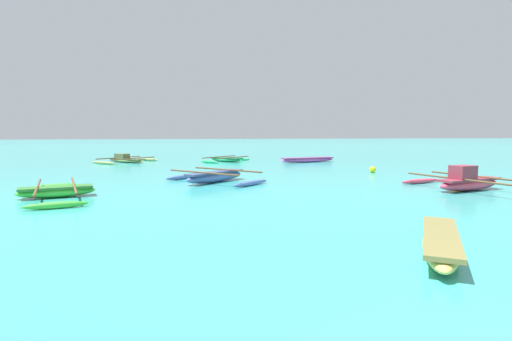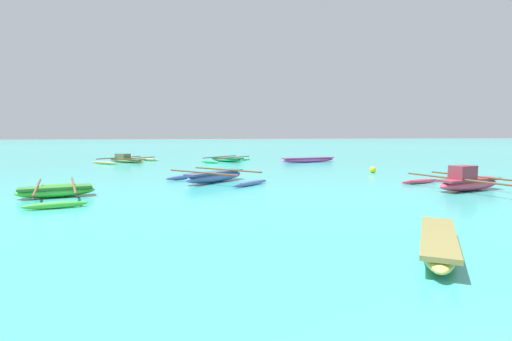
{
  "view_description": "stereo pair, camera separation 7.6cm",
  "coord_description": "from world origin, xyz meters",
  "px_view_note": "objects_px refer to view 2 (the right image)",
  "views": [
    {
      "loc": [
        -2.55,
        -1.72,
        2.12
      ],
      "look_at": [
        0.56,
        17.31,
        0.25
      ],
      "focal_mm": 28.0,
      "sensor_mm": 36.0,
      "label": 1
    },
    {
      "loc": [
        -2.48,
        -1.73,
        2.12
      ],
      "look_at": [
        0.56,
        17.31,
        0.25
      ],
      "focal_mm": 28.0,
      "sensor_mm": 36.0,
      "label": 2
    }
  ],
  "objects_px": {
    "moored_boat_2": "(215,177)",
    "mooring_buoy_2": "(373,170)",
    "moored_boat_1": "(438,243)",
    "moored_boat_3": "(468,182)",
    "moored_boat_5": "(227,159)",
    "moored_boat_0": "(56,191)",
    "mooring_buoy_0": "(457,175)",
    "moored_boat_6": "(308,160)",
    "moored_boat_4": "(126,159)"
  },
  "relations": [
    {
      "from": "moored_boat_0",
      "to": "moored_boat_6",
      "type": "height_order",
      "value": "moored_boat_0"
    },
    {
      "from": "moored_boat_1",
      "to": "mooring_buoy_0",
      "type": "bearing_deg",
      "value": -4.8
    },
    {
      "from": "moored_boat_5",
      "to": "mooring_buoy_2",
      "type": "xyz_separation_m",
      "value": [
        6.85,
        -9.03,
        -0.0
      ]
    },
    {
      "from": "moored_boat_1",
      "to": "moored_boat_4",
      "type": "xyz_separation_m",
      "value": [
        -8.79,
        22.73,
        -0.0
      ]
    },
    {
      "from": "moored_boat_5",
      "to": "moored_boat_4",
      "type": "bearing_deg",
      "value": -138.77
    },
    {
      "from": "moored_boat_4",
      "to": "moored_boat_5",
      "type": "xyz_separation_m",
      "value": [
        7.0,
        -0.47,
        -0.03
      ]
    },
    {
      "from": "moored_boat_0",
      "to": "moored_boat_3",
      "type": "bearing_deg",
      "value": -20.2
    },
    {
      "from": "moored_boat_0",
      "to": "mooring_buoy_0",
      "type": "relative_size",
      "value": 8.64
    },
    {
      "from": "moored_boat_1",
      "to": "moored_boat_3",
      "type": "height_order",
      "value": "moored_boat_3"
    },
    {
      "from": "moored_boat_5",
      "to": "moored_boat_0",
      "type": "bearing_deg",
      "value": -69.77
    },
    {
      "from": "moored_boat_4",
      "to": "mooring_buoy_0",
      "type": "xyz_separation_m",
      "value": [
        15.87,
        -13.38,
        0.08
      ]
    },
    {
      "from": "moored_boat_4",
      "to": "moored_boat_6",
      "type": "bearing_deg",
      "value": 32.49
    },
    {
      "from": "moored_boat_6",
      "to": "moored_boat_5",
      "type": "bearing_deg",
      "value": 152.7
    },
    {
      "from": "moored_boat_0",
      "to": "moored_boat_5",
      "type": "distance_m",
      "value": 16.25
    },
    {
      "from": "moored_boat_1",
      "to": "moored_boat_4",
      "type": "distance_m",
      "value": 24.37
    },
    {
      "from": "moored_boat_4",
      "to": "mooring_buoy_0",
      "type": "bearing_deg",
      "value": 1.04
    },
    {
      "from": "moored_boat_1",
      "to": "moored_boat_6",
      "type": "relative_size",
      "value": 0.71
    },
    {
      "from": "moored_boat_2",
      "to": "moored_boat_5",
      "type": "bearing_deg",
      "value": 38.2
    },
    {
      "from": "mooring_buoy_2",
      "to": "moored_boat_0",
      "type": "bearing_deg",
      "value": -157.28
    },
    {
      "from": "moored_boat_3",
      "to": "mooring_buoy_0",
      "type": "distance_m",
      "value": 3.01
    },
    {
      "from": "moored_boat_3",
      "to": "mooring_buoy_2",
      "type": "height_order",
      "value": "moored_boat_3"
    },
    {
      "from": "moored_boat_2",
      "to": "mooring_buoy_0",
      "type": "bearing_deg",
      "value": -51.58
    },
    {
      "from": "moored_boat_3",
      "to": "moored_boat_4",
      "type": "distance_m",
      "value": 21.55
    },
    {
      "from": "moored_boat_0",
      "to": "moored_boat_1",
      "type": "xyz_separation_m",
      "value": [
        8.61,
        -7.51,
        0.01
      ]
    },
    {
      "from": "moored_boat_3",
      "to": "moored_boat_5",
      "type": "bearing_deg",
      "value": 98.63
    },
    {
      "from": "moored_boat_2",
      "to": "moored_boat_4",
      "type": "xyz_separation_m",
      "value": [
        -5.52,
        12.1,
        -0.04
      ]
    },
    {
      "from": "moored_boat_0",
      "to": "moored_boat_1",
      "type": "distance_m",
      "value": 11.43
    },
    {
      "from": "moored_boat_4",
      "to": "moored_boat_6",
      "type": "relative_size",
      "value": 1.09
    },
    {
      "from": "moored_boat_0",
      "to": "moored_boat_4",
      "type": "distance_m",
      "value": 15.22
    },
    {
      "from": "moored_boat_4",
      "to": "mooring_buoy_2",
      "type": "relative_size",
      "value": 13.88
    },
    {
      "from": "mooring_buoy_0",
      "to": "moored_boat_3",
      "type": "bearing_deg",
      "value": -118.92
    },
    {
      "from": "moored_boat_2",
      "to": "moored_boat_3",
      "type": "distance_m",
      "value": 9.72
    },
    {
      "from": "moored_boat_1",
      "to": "moored_boat_5",
      "type": "height_order",
      "value": "moored_boat_5"
    },
    {
      "from": "moored_boat_0",
      "to": "moored_boat_1",
      "type": "bearing_deg",
      "value": -58.07
    },
    {
      "from": "moored_boat_6",
      "to": "mooring_buoy_2",
      "type": "bearing_deg",
      "value": -93.24
    },
    {
      "from": "mooring_buoy_0",
      "to": "moored_boat_2",
      "type": "bearing_deg",
      "value": 172.96
    },
    {
      "from": "moored_boat_1",
      "to": "mooring_buoy_0",
      "type": "height_order",
      "value": "mooring_buoy_0"
    },
    {
      "from": "moored_boat_0",
      "to": "moored_boat_3",
      "type": "distance_m",
      "value": 14.25
    },
    {
      "from": "mooring_buoy_0",
      "to": "mooring_buoy_2",
      "type": "bearing_deg",
      "value": 117.42
    },
    {
      "from": "moored_boat_1",
      "to": "moored_boat_3",
      "type": "relative_size",
      "value": 0.6
    },
    {
      "from": "moored_boat_6",
      "to": "mooring_buoy_0",
      "type": "height_order",
      "value": "mooring_buoy_0"
    },
    {
      "from": "moored_boat_0",
      "to": "mooring_buoy_0",
      "type": "xyz_separation_m",
      "value": [
        15.69,
        1.84,
        0.09
      ]
    },
    {
      "from": "moored_boat_0",
      "to": "moored_boat_2",
      "type": "height_order",
      "value": "moored_boat_2"
    },
    {
      "from": "moored_boat_2",
      "to": "mooring_buoy_2",
      "type": "height_order",
      "value": "moored_boat_2"
    },
    {
      "from": "moored_boat_2",
      "to": "moored_boat_5",
      "type": "relative_size",
      "value": 1.15
    },
    {
      "from": "moored_boat_1",
      "to": "moored_boat_2",
      "type": "distance_m",
      "value": 11.12
    },
    {
      "from": "moored_boat_3",
      "to": "moored_boat_6",
      "type": "xyz_separation_m",
      "value": [
        -1.82,
        14.09,
        -0.11
      ]
    },
    {
      "from": "moored_boat_4",
      "to": "mooring_buoy_2",
      "type": "bearing_deg",
      "value": 6.76
    },
    {
      "from": "moored_boat_0",
      "to": "moored_boat_3",
      "type": "height_order",
      "value": "moored_boat_3"
    },
    {
      "from": "moored_boat_1",
      "to": "mooring_buoy_0",
      "type": "xyz_separation_m",
      "value": [
        7.08,
        9.35,
        0.08
      ]
    }
  ]
}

